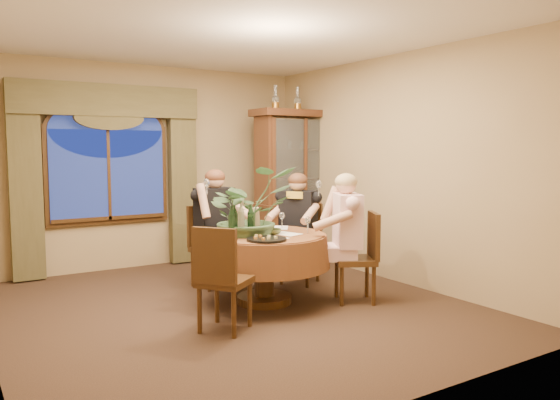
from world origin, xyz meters
TOP-DOWN VIEW (x-y plane):
  - floor at (0.00, 0.00)m, footprint 5.00×5.00m
  - wall_back at (0.00, 2.50)m, footprint 4.50×0.00m
  - wall_right at (2.25, 0.00)m, footprint 0.00×5.00m
  - ceiling at (0.00, 0.00)m, footprint 5.00×5.00m
  - window at (-0.60, 2.43)m, footprint 1.62×0.10m
  - arched_transom at (-0.60, 2.43)m, footprint 1.60×0.06m
  - drapery_left at (-1.63, 2.38)m, footprint 0.38×0.14m
  - drapery_right at (0.43, 2.38)m, footprint 0.38×0.14m
  - swag_valance at (-0.60, 2.35)m, footprint 2.45×0.16m
  - dining_table at (0.36, -0.02)m, footprint 1.73×1.73m
  - china_cabinet at (1.99, 1.75)m, footprint 1.37×0.54m
  - oil_lamp_left at (1.61, 1.75)m, footprint 0.11×0.11m
  - oil_lamp_center at (1.99, 1.75)m, footprint 0.11×0.11m
  - oil_lamp_right at (2.37, 1.75)m, footprint 0.11×0.11m
  - chair_right at (1.22, -0.50)m, footprint 0.57×0.57m
  - chair_back_right at (1.18, 0.50)m, footprint 0.58×0.58m
  - chair_back at (0.19, 0.91)m, footprint 0.49×0.49m
  - chair_front_left at (-0.39, -0.59)m, footprint 0.59×0.59m
  - person_pink at (1.17, -0.43)m, footprint 0.63×0.65m
  - person_back at (0.24, 0.94)m, footprint 0.56×0.52m
  - person_scarf at (1.16, 0.51)m, footprint 0.64×0.65m
  - stoneware_vase at (0.29, 0.07)m, footprint 0.15×0.15m
  - centerpiece_plant at (0.23, 0.07)m, footprint 0.94×1.04m
  - olive_bowl at (0.43, -0.09)m, footprint 0.17×0.17m
  - cheese_platter at (0.16, -0.41)m, footprint 0.40×0.40m
  - wine_bottle_0 at (-0.07, -0.11)m, footprint 0.07×0.07m
  - wine_bottle_1 at (-0.01, -0.05)m, footprint 0.07×0.07m
  - wine_bottle_2 at (0.17, -0.08)m, footprint 0.07×0.07m
  - wine_bottle_3 at (0.14, 0.07)m, footprint 0.07×0.07m
  - tasting_paper_0 at (0.55, -0.17)m, footprint 0.28×0.35m
  - tasting_paper_1 at (0.71, 0.24)m, footprint 0.34×0.37m
  - tasting_paper_2 at (0.28, -0.32)m, footprint 0.29×0.35m
  - wine_glass_person_pink at (0.78, -0.23)m, footprint 0.07×0.07m
  - wine_glass_person_back at (0.31, 0.44)m, footprint 0.07×0.07m
  - wine_glass_person_scarf at (0.75, 0.24)m, footprint 0.07×0.07m

SIDE VIEW (x-z plane):
  - floor at x=0.00m, z-range 0.00..0.00m
  - dining_table at x=0.36m, z-range 0.00..0.75m
  - chair_right at x=1.22m, z-range 0.00..0.96m
  - chair_back_right at x=1.18m, z-range 0.00..0.96m
  - chair_back at x=0.19m, z-range 0.00..0.96m
  - chair_front_left at x=-0.39m, z-range 0.00..0.96m
  - person_scarf at x=1.16m, z-range 0.00..1.36m
  - person_pink at x=1.17m, z-range 0.00..1.39m
  - person_back at x=0.24m, z-range 0.00..1.41m
  - tasting_paper_0 at x=0.55m, z-range 0.75..0.76m
  - tasting_paper_1 at x=0.71m, z-range 0.75..0.76m
  - tasting_paper_2 at x=0.28m, z-range 0.75..0.76m
  - cheese_platter at x=0.16m, z-range 0.75..0.77m
  - olive_bowl at x=0.43m, z-range 0.75..0.80m
  - wine_glass_person_pink at x=0.78m, z-range 0.75..0.93m
  - wine_glass_person_back at x=0.31m, z-range 0.75..0.93m
  - wine_glass_person_scarf at x=0.75m, z-range 0.75..0.93m
  - stoneware_vase at x=0.29m, z-range 0.75..1.03m
  - wine_bottle_0 at x=-0.07m, z-range 0.75..1.08m
  - wine_bottle_1 at x=-0.01m, z-range 0.75..1.08m
  - wine_bottle_2 at x=0.17m, z-range 0.75..1.08m
  - wine_bottle_3 at x=0.14m, z-range 0.75..1.08m
  - china_cabinet at x=1.99m, z-range 0.00..2.21m
  - drapery_left at x=-1.63m, z-range 0.02..2.34m
  - drapery_right at x=0.43m, z-range 0.02..2.34m
  - window at x=-0.60m, z-range 0.64..1.96m
  - centerpiece_plant at x=0.23m, z-range 0.95..1.76m
  - wall_back at x=0.00m, z-range -0.85..3.65m
  - wall_right at x=2.25m, z-range -1.10..3.90m
  - arched_transom at x=-0.60m, z-range 1.86..2.30m
  - swag_valance at x=-0.60m, z-range 2.07..2.49m
  - oil_lamp_left at x=1.61m, z-range 2.21..2.55m
  - oil_lamp_center at x=1.99m, z-range 2.21..2.55m
  - oil_lamp_right at x=2.37m, z-range 2.21..2.55m
  - ceiling at x=0.00m, z-range 2.80..2.80m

